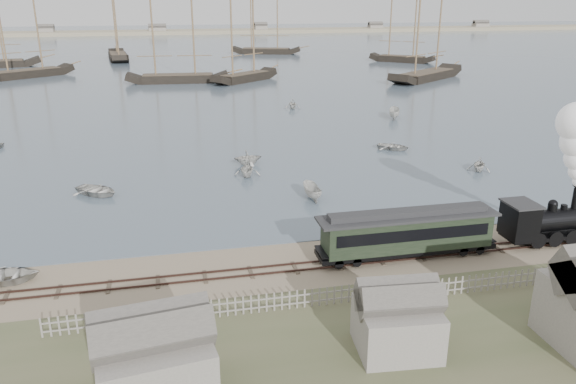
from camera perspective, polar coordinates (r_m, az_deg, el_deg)
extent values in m
plane|color=gray|center=(39.86, 1.49, -6.34)|extent=(600.00, 600.00, 0.00)
cube|color=#4D606E|center=(205.78, -10.22, 14.20)|extent=(600.00, 336.00, 0.06)
cube|color=#3A251F|center=(37.65, 2.41, -7.80)|extent=(120.00, 0.08, 0.12)
cube|color=#3A251F|center=(38.51, 2.03, -7.14)|extent=(120.00, 0.08, 0.12)
cube|color=#43362A|center=(38.11, 2.21, -7.56)|extent=(120.00, 1.80, 0.06)
cube|color=tan|center=(285.53, -11.00, 15.49)|extent=(500.00, 20.00, 1.80)
cube|color=black|center=(45.62, 25.13, -3.83)|extent=(7.26, 2.13, 0.27)
cylinder|color=black|center=(44.99, 24.88, -2.63)|extent=(4.48, 1.60, 1.60)
cube|color=black|center=(43.57, 22.45, -2.67)|extent=(1.92, 2.35, 2.45)
cube|color=#2A2A2C|center=(43.14, 22.66, -1.09)|extent=(2.13, 2.56, 0.13)
cylinder|color=black|center=(45.76, 27.17, -0.71)|extent=(0.47, 0.47, 1.71)
sphere|color=black|center=(44.71, 25.33, -1.12)|extent=(0.68, 0.68, 0.68)
cube|color=black|center=(39.98, 11.88, -5.65)|extent=(12.63, 2.07, 0.32)
cube|color=black|center=(39.48, 12.01, -3.99)|extent=(11.73, 2.26, 2.26)
cube|color=black|center=(38.44, 12.72, -4.33)|extent=(10.83, 0.06, 0.81)
cube|color=black|center=(40.35, 11.38, -3.07)|extent=(10.83, 0.06, 0.81)
cube|color=#2A2A2C|center=(39.04, 12.13, -2.41)|extent=(12.63, 2.44, 0.16)
cube|color=#2A2A2C|center=(38.94, 12.16, -2.04)|extent=(11.28, 1.08, 0.41)
imported|color=#BBB9B2|center=(40.27, -26.89, -7.61)|extent=(3.09, 4.29, 0.88)
imported|color=#BBB9B2|center=(54.00, -18.84, 0.17)|extent=(5.11, 5.30, 0.89)
imported|color=#BBB9B2|center=(60.56, -4.10, 3.55)|extent=(2.90, 3.27, 1.60)
imported|color=#BBB9B2|center=(50.05, 2.44, 0.00)|extent=(3.46, 1.38, 1.32)
imported|color=#BBB9B2|center=(67.57, 10.63, 4.57)|extent=(4.40, 4.60, 0.78)
imported|color=#BBB9B2|center=(61.33, 18.86, 2.68)|extent=(3.63, 3.54, 1.45)
imported|color=#BBB9B2|center=(85.12, 10.72, 7.85)|extent=(4.33, 2.97, 1.57)
imported|color=#BBB9B2|center=(91.30, 0.46, 8.94)|extent=(3.29, 2.95, 1.55)
imported|color=#BBB9B2|center=(56.40, -4.18, 2.37)|extent=(3.53, 3.20, 1.62)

